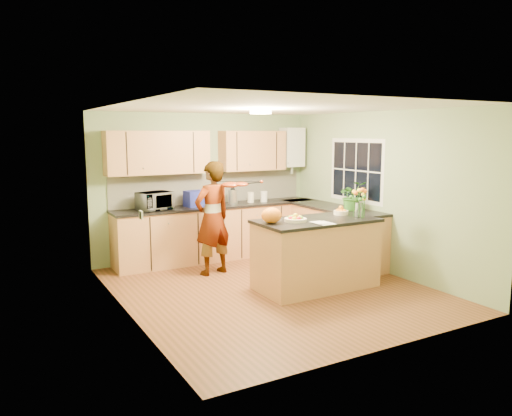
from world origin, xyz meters
TOP-DOWN VIEW (x-y plane):
  - floor at (0.00, 0.00)m, footprint 4.50×4.50m
  - ceiling at (0.00, 0.00)m, footprint 4.00×4.50m
  - wall_back at (0.00, 2.25)m, footprint 4.00×0.02m
  - wall_front at (0.00, -2.25)m, footprint 4.00×0.02m
  - wall_left at (-2.00, 0.00)m, footprint 0.02×4.50m
  - wall_right at (2.00, 0.00)m, footprint 0.02×4.50m
  - back_counter at (0.10, 1.95)m, footprint 3.64×0.62m
  - right_counter at (1.70, 0.85)m, footprint 0.62×2.24m
  - splashback at (0.10, 2.23)m, footprint 3.60×0.02m
  - upper_cabinets at (-0.18, 2.08)m, footprint 3.20×0.34m
  - boiler at (1.70, 2.09)m, footprint 0.40×0.30m
  - window_right at (1.99, 0.60)m, footprint 0.01×1.30m
  - light_switch at (-1.99, -0.60)m, footprint 0.02×0.09m
  - ceiling_lamp at (0.00, 0.30)m, footprint 0.30×0.30m
  - peninsula_island at (0.59, -0.24)m, footprint 1.70×0.87m
  - fruit_dish at (0.24, -0.24)m, footprint 0.30×0.30m
  - orange_bowl at (1.14, -0.09)m, footprint 0.21×0.21m
  - flower_vase at (1.19, -0.42)m, footprint 0.25×0.25m
  - orange_bag at (-0.11, -0.19)m, footprint 0.29×0.25m
  - papers at (0.49, -0.54)m, footprint 0.21×0.28m
  - violinist at (-0.39, 1.10)m, footprint 0.72×0.56m
  - violin at (-0.19, 0.88)m, footprint 0.68×0.59m
  - microwave at (-1.03, 1.92)m, footprint 0.60×0.49m
  - blue_box at (-0.31, 1.98)m, footprint 0.36×0.29m
  - kettle at (0.40, 1.97)m, footprint 0.17×0.17m
  - jar_cream at (0.74, 1.94)m, footprint 0.15×0.15m
  - jar_white at (0.98, 1.90)m, footprint 0.16×0.16m
  - potted_plant at (1.70, 0.34)m, footprint 0.51×0.47m

SIDE VIEW (x-z plane):
  - floor at x=0.00m, z-range 0.00..0.00m
  - back_counter at x=0.10m, z-range 0.00..0.94m
  - right_counter at x=1.70m, z-range 0.00..0.94m
  - peninsula_island at x=0.59m, z-range 0.00..0.98m
  - violinist at x=-0.39m, z-range 0.00..1.75m
  - papers at x=0.49m, z-range 0.98..0.99m
  - fruit_dish at x=0.24m, z-range 0.97..1.07m
  - orange_bowl at x=1.14m, z-range 0.97..1.09m
  - jar_cream at x=0.74m, z-range 0.94..1.12m
  - jar_white at x=0.98m, z-range 0.94..1.13m
  - blue_box at x=-0.31m, z-range 0.94..1.21m
  - kettle at x=0.40m, z-range 0.91..1.24m
  - orange_bag at x=-0.11m, z-range 0.98..1.19m
  - microwave at x=-1.03m, z-range 0.94..1.23m
  - potted_plant at x=1.70m, z-range 0.94..1.41m
  - splashback at x=0.10m, z-range 0.94..1.46m
  - wall_back at x=0.00m, z-range 0.00..2.50m
  - wall_front at x=0.00m, z-range 0.00..2.50m
  - wall_left at x=-2.00m, z-range 0.00..2.50m
  - wall_right at x=2.00m, z-range 0.00..2.50m
  - flower_vase at x=1.19m, z-range 1.05..1.52m
  - light_switch at x=-1.99m, z-range 1.26..1.34m
  - violin at x=-0.19m, z-range 1.31..1.48m
  - window_right at x=1.99m, z-range 1.02..2.08m
  - upper_cabinets at x=-0.18m, z-range 1.50..2.20m
  - boiler at x=1.70m, z-range 1.47..2.33m
  - ceiling_lamp at x=0.00m, z-range 2.43..2.50m
  - ceiling at x=0.00m, z-range 2.49..2.51m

